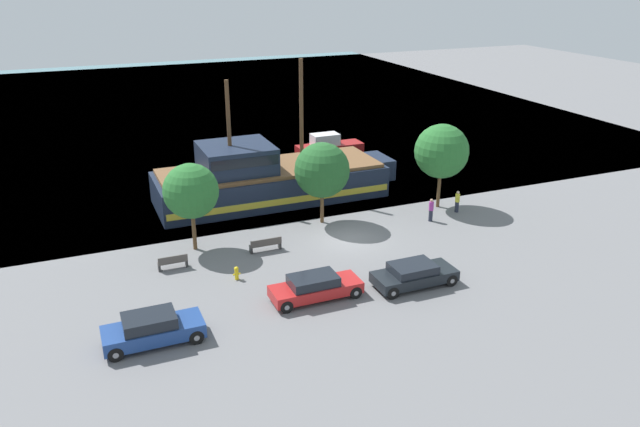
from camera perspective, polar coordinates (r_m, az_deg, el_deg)
ground_plane at (r=39.26m, az=2.51°, el=-2.41°), size 160.00×160.00×0.00m
water_surface at (r=79.55m, az=-11.19°, el=9.66°), size 80.00×80.00×0.00m
pirate_ship at (r=45.73m, az=-4.85°, el=3.19°), size 17.86×5.91×10.05m
moored_boat_dockside at (r=56.61m, az=0.79°, el=6.06°), size 6.05×1.90×2.06m
parked_car_curb_front at (r=32.23m, az=-0.44°, el=-6.74°), size 4.73×1.77×1.33m
parked_car_curb_mid at (r=29.66m, az=-15.08°, el=-10.17°), size 4.50×1.86×1.47m
parked_car_curb_rear at (r=33.90m, az=8.58°, el=-5.52°), size 4.52×1.95×1.28m
fire_hydrant at (r=34.55m, az=-7.64°, el=-5.37°), size 0.42×0.25×0.76m
bench_promenade_east at (r=37.65m, az=-4.99°, el=-2.83°), size 1.93×0.45×0.85m
bench_promenade_west at (r=36.33m, az=-13.31°, el=-4.34°), size 1.66×0.45×0.85m
pedestrian_walking_near at (r=44.40m, az=12.44°, el=1.08°), size 0.32×0.32×1.55m
pedestrian_walking_far at (r=42.45m, az=10.12°, el=0.33°), size 0.32×0.32×1.59m
tree_row_east at (r=37.35m, az=-11.73°, el=2.01°), size 3.29×3.29×5.39m
tree_row_mideast at (r=40.63m, az=0.19°, el=3.98°), size 3.64×3.64×5.49m
tree_row_midwest at (r=44.11m, az=11.06°, el=5.60°), size 3.77×3.77×5.99m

